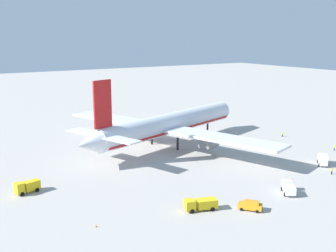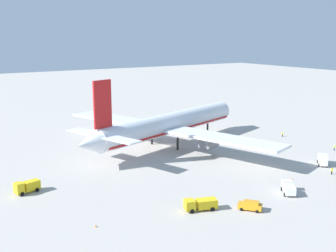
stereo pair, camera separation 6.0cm
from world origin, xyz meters
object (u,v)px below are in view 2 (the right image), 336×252
service_truck_2 (289,188)px  ground_worker_1 (332,171)px  service_van (250,205)px  traffic_cone_4 (202,120)px  ground_worker_2 (334,148)px  baggage_cart_0 (220,109)px  baggage_cart_1 (204,114)px  traffic_cone_0 (212,118)px  airliner (168,125)px  ground_worker_3 (282,134)px  traffic_cone_3 (96,226)px  service_truck_3 (323,159)px  service_truck_1 (27,186)px  traffic_cone_1 (209,121)px  service_truck_0 (201,204)px  traffic_cone_2 (291,179)px

service_truck_2 → ground_worker_1: bearing=9.3°
service_van → traffic_cone_4: 91.01m
ground_worker_2 → baggage_cart_0: bearing=78.7°
baggage_cart_1 → traffic_cone_0: baggage_cart_1 is taller
airliner → ground_worker_2: 51.98m
airliner → baggage_cart_1: 54.00m
airliner → ground_worker_3: bearing=-15.0°
service_truck_2 → traffic_cone_3: bearing=170.4°
airliner → service_truck_3: 47.24m
service_truck_1 → traffic_cone_0: bearing=27.2°
ground_worker_2 → traffic_cone_0: size_ratio=3.17×
traffic_cone_3 → traffic_cone_0: bearing=40.4°
airliner → ground_worker_2: airliner is taller
service_van → baggage_cart_1: (53.75, 86.21, -0.37)m
ground_worker_3 → traffic_cone_3: size_ratio=3.03×
airliner → service_truck_2: (0.85, -49.24, -5.72)m
service_truck_3 → baggage_cart_0: bearing=69.5°
service_truck_3 → traffic_cone_4: bearing=82.5°
traffic_cone_1 → service_van: bearing=-122.4°
ground_worker_2 → service_van: bearing=-159.9°
service_truck_1 → baggage_cart_1: service_truck_1 is taller
airliner → traffic_cone_3: bearing=-135.3°
service_truck_2 → ground_worker_1: 19.78m
airliner → baggage_cart_1: (40.90, 34.69, -6.35)m
service_van → ground_worker_2: service_van is taller
service_van → traffic_cone_0: 95.07m
ground_worker_2 → traffic_cone_3: size_ratio=3.17×
service_truck_1 → ground_worker_1: 74.74m
service_truck_1 → service_truck_3: size_ratio=1.12×
service_truck_0 → service_truck_2: size_ratio=1.22×
traffic_cone_3 → baggage_cart_1: bearing=42.6°
service_truck_2 → baggage_cart_1: 93.00m
baggage_cart_1 → service_truck_3: bearing=-102.2°
ground_worker_1 → traffic_cone_4: size_ratio=3.25×
baggage_cart_0 → ground_worker_3: size_ratio=2.04×
service_van → ground_worker_2: 56.81m
traffic_cone_4 → ground_worker_2: bearing=-83.3°
traffic_cone_2 → traffic_cone_3: same height
service_truck_3 → traffic_cone_2: size_ratio=9.68×
service_truck_0 → service_van: size_ratio=1.45×
service_truck_0 → service_truck_2: 22.44m
ground_worker_3 → traffic_cone_4: bearing=100.4°
service_truck_2 → baggage_cart_1: service_truck_2 is taller
service_truck_3 → traffic_cone_3: (-67.24, -2.07, -1.44)m
baggage_cart_0 → baggage_cart_1: size_ratio=1.13×
baggage_cart_1 → traffic_cone_4: size_ratio=5.46×
baggage_cart_1 → traffic_cone_3: size_ratio=5.46×
service_truck_2 → baggage_cart_1: (40.05, 83.93, -0.63)m
airliner → service_van: bearing=-104.0°
traffic_cone_0 → service_van: bearing=-123.4°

